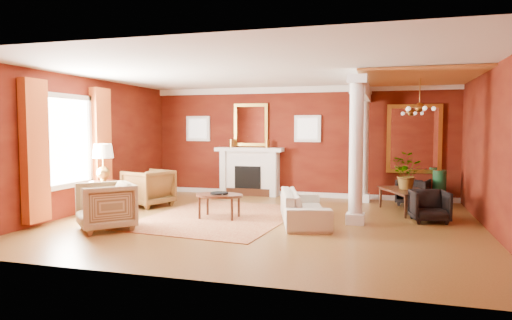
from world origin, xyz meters
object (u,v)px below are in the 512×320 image
(side_table, at_px, (103,167))
(armchair_stripe, at_px, (106,204))
(sofa, at_px, (304,201))
(dining_table, at_px, (408,194))
(armchair_leopard, at_px, (148,186))
(coffee_table, at_px, (219,196))

(side_table, bearing_deg, armchair_stripe, -54.65)
(sofa, relative_size, armchair_stripe, 2.21)
(armchair_stripe, xyz_separation_m, dining_table, (5.25, 3.29, -0.08))
(armchair_leopard, distance_m, coffee_table, 2.29)
(dining_table, bearing_deg, sofa, 106.52)
(sofa, height_order, side_table, side_table)
(side_table, height_order, dining_table, side_table)
(coffee_table, bearing_deg, armchair_leopard, 156.48)
(coffee_table, xyz_separation_m, side_table, (-2.54, -0.19, 0.55))
(armchair_stripe, distance_m, dining_table, 6.20)
(armchair_leopard, xyz_separation_m, side_table, (-0.44, -1.10, 0.52))
(coffee_table, relative_size, dining_table, 0.70)
(sofa, bearing_deg, side_table, 78.42)
(dining_table, bearing_deg, coffee_table, 92.02)
(armchair_leopard, bearing_deg, coffee_table, 87.57)
(armchair_stripe, relative_size, dining_table, 0.67)
(sofa, xyz_separation_m, dining_table, (1.97, 1.66, -0.02))
(sofa, height_order, dining_table, sofa)
(armchair_leopard, relative_size, armchair_stripe, 1.01)
(sofa, distance_m, coffee_table, 1.71)
(side_table, relative_size, dining_table, 1.06)
(armchair_stripe, bearing_deg, sofa, 71.13)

